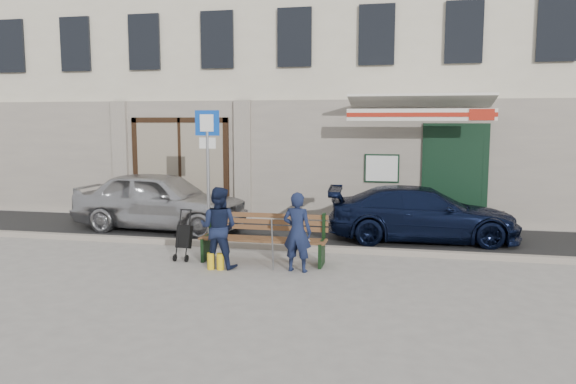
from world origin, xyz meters
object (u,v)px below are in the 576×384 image
(car_silver, at_px, (161,200))
(car_navy, at_px, (422,214))
(woman, at_px, (218,227))
(stroller, at_px, (184,238))
(bench, at_px, (261,239))
(parking_sign, at_px, (208,154))
(man, at_px, (297,232))

(car_silver, relative_size, car_navy, 1.02)
(woman, height_order, stroller, woman)
(bench, xyz_separation_m, woman, (-0.65, -0.51, 0.28))
(parking_sign, bearing_deg, car_navy, 15.40)
(car_navy, bearing_deg, man, 139.55)
(car_navy, distance_m, stroller, 5.29)
(car_navy, height_order, woman, woman)
(man, relative_size, stroller, 1.48)
(parking_sign, distance_m, bench, 2.54)
(man, distance_m, stroller, 2.35)
(man, relative_size, woman, 0.96)
(stroller, bearing_deg, woman, -23.48)
(man, bearing_deg, car_silver, -30.47)
(car_silver, bearing_deg, car_navy, -85.55)
(man, bearing_deg, woman, 8.37)
(stroller, bearing_deg, car_silver, 126.00)
(stroller, bearing_deg, bench, 6.51)
(car_navy, relative_size, stroller, 4.34)
(car_silver, xyz_separation_m, woman, (2.56, -3.11, 0.01))
(car_navy, xyz_separation_m, man, (-2.23, -3.11, 0.11))
(woman, bearing_deg, bench, -137.74)
(car_silver, xyz_separation_m, stroller, (1.71, -2.67, -0.30))
(bench, height_order, woman, woman)
(car_silver, height_order, bench, car_silver)
(car_silver, xyz_separation_m, man, (4.01, -3.07, -0.02))
(car_navy, relative_size, parking_sign, 1.45)
(car_silver, height_order, parking_sign, parking_sign)
(bench, bearing_deg, car_silver, 141.10)
(parking_sign, bearing_deg, stroller, -89.16)
(parking_sign, height_order, bench, parking_sign)
(car_silver, distance_m, bench, 4.14)
(man, xyz_separation_m, stroller, (-2.30, 0.40, -0.29))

